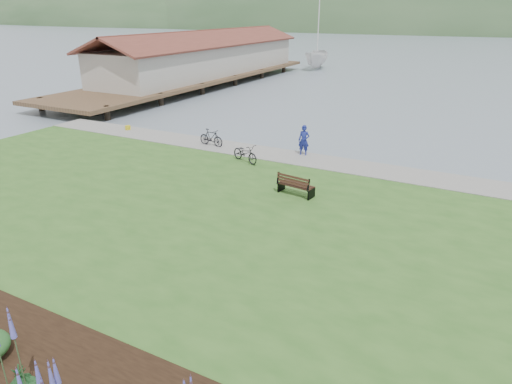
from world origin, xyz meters
TOP-DOWN VIEW (x-y plane):
  - ground at (0.00, 0.00)m, footprint 600.00×600.00m
  - lawn at (0.00, -2.00)m, footprint 34.00×20.00m
  - shoreline_path at (0.00, 6.90)m, footprint 34.00×2.20m
  - pier_pavilion at (-20.00, 27.52)m, footprint 8.00×36.00m
  - park_bench at (1.46, 2.30)m, footprint 1.54×0.81m
  - person at (-0.33, 7.50)m, footprint 0.71×0.53m
  - bicycle_a at (-2.43, 5.14)m, footprint 1.20×1.83m
  - bicycle_b at (-5.45, 6.72)m, footprint 0.61×1.60m
  - sailboat at (-14.02, 44.90)m, footprint 12.22×12.39m
  - pannier at (-11.94, 7.20)m, footprint 0.24×0.32m
  - echium_4 at (0.97, -9.65)m, footprint 0.62×0.62m

SIDE VIEW (x-z plane):
  - ground at x=0.00m, z-range 0.00..0.00m
  - sailboat at x=-14.02m, z-range -14.31..14.31m
  - lawn at x=0.00m, z-range 0.00..0.40m
  - shoreline_path at x=0.00m, z-range 0.40..0.43m
  - pannier at x=-11.94m, z-range 0.40..0.71m
  - bicycle_a at x=-2.43m, z-range 0.40..1.31m
  - park_bench at x=1.46m, z-range 0.40..1.31m
  - bicycle_b at x=-5.45m, z-range 0.40..1.34m
  - person at x=-0.33m, z-range 0.40..2.24m
  - echium_4 at x=0.97m, z-range 0.17..2.55m
  - pier_pavilion at x=-20.00m, z-range -0.06..5.34m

